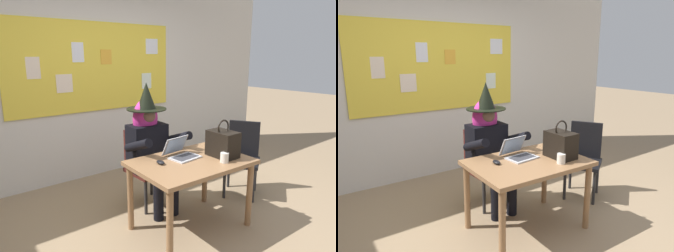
{
  "view_description": "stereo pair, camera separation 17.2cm",
  "coord_description": "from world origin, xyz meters",
  "views": [
    {
      "loc": [
        -1.82,
        -1.98,
        1.72
      ],
      "look_at": [
        0.04,
        0.4,
        1.0
      ],
      "focal_mm": 32.38,
      "sensor_mm": 36.0,
      "label": 1
    },
    {
      "loc": [
        -1.69,
        -2.08,
        1.72
      ],
      "look_at": [
        0.04,
        0.4,
        1.0
      ],
      "focal_mm": 32.38,
      "sensor_mm": 36.0,
      "label": 2
    }
  ],
  "objects": [
    {
      "name": "ground_plane",
      "position": [
        0.0,
        0.0,
        0.0
      ],
      "size": [
        24.0,
        24.0,
        0.0
      ],
      "primitive_type": "plane",
      "color": "#937A5B"
    },
    {
      "name": "wall_back_bulletin",
      "position": [
        -0.0,
        1.99,
        1.39
      ],
      "size": [
        6.74,
        2.11,
        2.76
      ],
      "color": "silver",
      "rests_on": "ground"
    },
    {
      "name": "desk_main",
      "position": [
        0.07,
        0.07,
        0.62
      ],
      "size": [
        1.14,
        0.81,
        0.72
      ],
      "rotation": [
        0.0,
        0.0,
        -0.03
      ],
      "color": "#8E6642",
      "rests_on": "ground"
    },
    {
      "name": "chair_at_desk",
      "position": [
        0.01,
        0.82,
        0.49
      ],
      "size": [
        0.44,
        0.44,
        0.89
      ],
      "rotation": [
        0.0,
        0.0,
        -1.52
      ],
      "color": "#4C1E19",
      "rests_on": "ground"
    },
    {
      "name": "person_costumed",
      "position": [
        0.01,
        0.7,
        0.78
      ],
      "size": [
        0.61,
        0.7,
        1.43
      ],
      "rotation": [
        0.0,
        0.0,
        -1.62
      ],
      "color": "black",
      "rests_on": "ground"
    },
    {
      "name": "laptop",
      "position": [
        0.06,
        0.21,
        0.76
      ],
      "size": [
        0.32,
        0.31,
        0.2
      ],
      "rotation": [
        0.0,
        0.0,
        0.09
      ],
      "color": "#B7B7BC",
      "rests_on": "desk_main"
    },
    {
      "name": "computer_mouse",
      "position": [
        -0.23,
        0.17,
        0.73
      ],
      "size": [
        0.06,
        0.11,
        0.03
      ],
      "primitive_type": "ellipsoid",
      "rotation": [
        0.0,
        0.0,
        -0.04
      ],
      "color": "black",
      "rests_on": "desk_main"
    },
    {
      "name": "handbag",
      "position": [
        0.4,
        -0.03,
        0.85
      ],
      "size": [
        0.2,
        0.3,
        0.38
      ],
      "rotation": [
        0.0,
        0.0,
        0.07
      ],
      "color": "black",
      "rests_on": "desk_main"
    },
    {
      "name": "coffee_mug",
      "position": [
        0.28,
        -0.16,
        0.76
      ],
      "size": [
        0.08,
        0.08,
        0.09
      ],
      "primitive_type": "cylinder",
      "color": "silver",
      "rests_on": "desk_main"
    },
    {
      "name": "chair_extra_corner",
      "position": [
        1.13,
        0.28,
        0.51
      ],
      "size": [
        0.58,
        0.58,
        0.9
      ],
      "rotation": [
        0.0,
        0.0,
        3.71
      ],
      "color": "black",
      "rests_on": "ground"
    }
  ]
}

